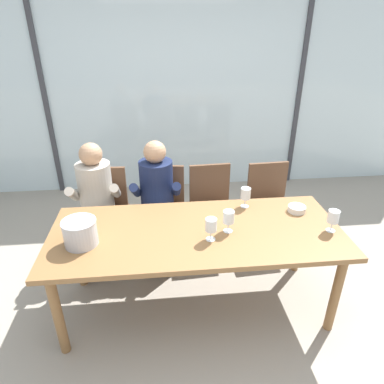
{
  "coord_description": "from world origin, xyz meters",
  "views": [
    {
      "loc": [
        -0.25,
        -2.14,
        2.17
      ],
      "look_at": [
        0.0,
        0.35,
        0.9
      ],
      "focal_mm": 31.58,
      "sensor_mm": 36.0,
      "label": 1
    }
  ],
  "objects": [
    {
      "name": "wine_glass_center_pour",
      "position": [
        0.09,
        -0.13,
        0.87
      ],
      "size": [
        0.08,
        0.08,
        0.17
      ],
      "color": "silver",
      "rests_on": "dining_table"
    },
    {
      "name": "chair_left_of_center",
      "position": [
        -0.24,
        0.89,
        0.52
      ],
      "size": [
        0.5,
        0.5,
        0.88
      ],
      "rotation": [
        0.0,
        0.0,
        -0.14
      ],
      "color": "brown",
      "rests_on": "ground"
    },
    {
      "name": "ice_bucket_primary",
      "position": [
        -0.83,
        -0.09,
        0.85
      ],
      "size": [
        0.24,
        0.24,
        0.19
      ],
      "color": "#B7B7BC",
      "rests_on": "dining_table"
    },
    {
      "name": "window_mullion_right",
      "position": [
        1.67,
        2.38,
        1.3
      ],
      "size": [
        0.06,
        0.06,
        2.6
      ],
      "primitive_type": "cube",
      "color": "#38383D",
      "rests_on": "ground"
    },
    {
      "name": "chair_near_curtain",
      "position": [
        -0.82,
        0.9,
        0.52
      ],
      "size": [
        0.46,
        0.46,
        0.88
      ],
      "rotation": [
        0.0,
        0.0,
        -0.05
      ],
      "color": "brown",
      "rests_on": "ground"
    },
    {
      "name": "window_glass_panel",
      "position": [
        0.0,
        2.4,
        1.3
      ],
      "size": [
        7.42,
        0.03,
        2.6
      ],
      "primitive_type": "cube",
      "color": "silver",
      "rests_on": "ground"
    },
    {
      "name": "person_navy_polo",
      "position": [
        -0.3,
        0.73,
        0.69
      ],
      "size": [
        0.47,
        0.62,
        1.2
      ],
      "rotation": [
        0.0,
        0.0,
        -0.04
      ],
      "color": "#192347",
      "rests_on": "ground"
    },
    {
      "name": "wine_glass_by_right_taster",
      "position": [
        1.01,
        -0.11,
        0.87
      ],
      "size": [
        0.08,
        0.08,
        0.17
      ],
      "color": "silver",
      "rests_on": "dining_table"
    },
    {
      "name": "ground",
      "position": [
        0.0,
        1.0,
        0.0
      ],
      "size": [
        14.0,
        14.0,
        0.0
      ],
      "primitive_type": "plane",
      "color": "#9E9384"
    },
    {
      "name": "window_mullion_left",
      "position": [
        -1.67,
        2.38,
        1.3
      ],
      "size": [
        0.06,
        0.06,
        2.6
      ],
      "primitive_type": "cube",
      "color": "#38383D",
      "rests_on": "ground"
    },
    {
      "name": "chair_center",
      "position": [
        0.25,
        0.87,
        0.52
      ],
      "size": [
        0.46,
        0.46,
        0.88
      ],
      "rotation": [
        0.0,
        0.0,
        0.06
      ],
      "color": "brown",
      "rests_on": "ground"
    },
    {
      "name": "chair_right_of_center",
      "position": [
        0.86,
        0.85,
        0.52
      ],
      "size": [
        0.47,
        0.47,
        0.88
      ],
      "rotation": [
        0.0,
        0.0,
        0.06
      ],
      "color": "brown",
      "rests_on": "ground"
    },
    {
      "name": "dining_table",
      "position": [
        0.0,
        0.0,
        0.68
      ],
      "size": [
        2.22,
        0.91,
        0.75
      ],
      "color": "olive",
      "rests_on": "ground"
    },
    {
      "name": "wine_glass_by_left_taster",
      "position": [
        0.45,
        0.33,
        0.87
      ],
      "size": [
        0.08,
        0.08,
        0.17
      ],
      "color": "silver",
      "rests_on": "dining_table"
    },
    {
      "name": "person_beige_jumper",
      "position": [
        -0.87,
        0.73,
        0.69
      ],
      "size": [
        0.48,
        0.63,
        1.2
      ],
      "rotation": [
        0.0,
        0.0,
        0.07
      ],
      "color": "#B7AD9E",
      "rests_on": "ground"
    },
    {
      "name": "wine_glass_near_bucket",
      "position": [
        0.23,
        -0.04,
        0.87
      ],
      "size": [
        0.08,
        0.08,
        0.17
      ],
      "color": "silver",
      "rests_on": "dining_table"
    },
    {
      "name": "hillside_vineyard",
      "position": [
        0.0,
        5.62,
        0.86
      ],
      "size": [
        13.42,
        2.4,
        1.72
      ],
      "primitive_type": "cube",
      "color": "#477A38",
      "rests_on": "ground"
    },
    {
      "name": "tasting_bowl",
      "position": [
        0.86,
        0.2,
        0.78
      ],
      "size": [
        0.15,
        0.15,
        0.05
      ],
      "primitive_type": "cylinder",
      "color": "silver",
      "rests_on": "dining_table"
    }
  ]
}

